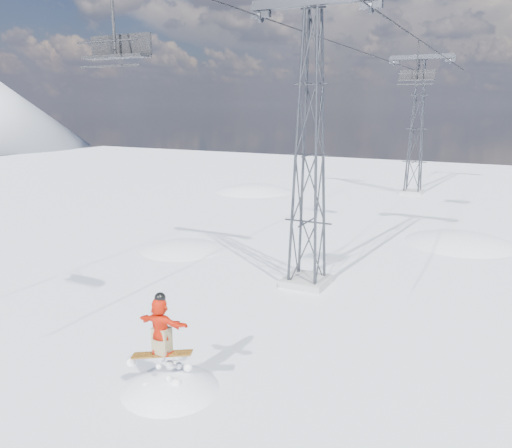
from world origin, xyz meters
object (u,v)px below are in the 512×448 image
(snowboarder_jump, at_px, (173,442))
(lift_tower_far, at_px, (417,129))
(lift_tower_near, at_px, (310,156))
(lift_chair_near, at_px, (117,48))

(snowboarder_jump, bearing_deg, lift_tower_far, 89.46)
(lift_tower_far, bearing_deg, snowboarder_jump, -90.54)
(lift_tower_near, relative_size, lift_tower_far, 1.00)
(lift_tower_far, relative_size, snowboarder_jump, 1.68)
(lift_tower_far, xyz_separation_m, lift_chair_near, (-2.20, -33.39, 3.41))
(lift_tower_near, height_order, snowboarder_jump, lift_tower_near)
(lift_tower_far, distance_m, snowboarder_jump, 34.94)
(lift_tower_near, xyz_separation_m, lift_tower_far, (0.00, 25.00, 0.00))
(lift_chair_near, bearing_deg, lift_tower_near, 75.31)
(lift_tower_near, relative_size, snowboarder_jump, 1.68)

